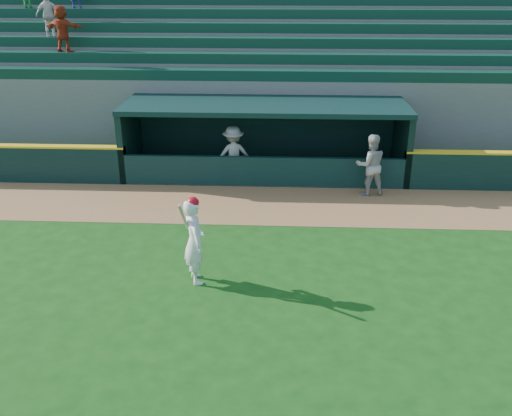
% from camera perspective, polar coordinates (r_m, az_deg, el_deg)
% --- Properties ---
extents(ground, '(120.00, 120.00, 0.00)m').
position_cam_1_polar(ground, '(12.77, -0.35, -8.20)').
color(ground, '#144411').
rests_on(ground, ground).
extents(warning_track, '(40.00, 3.00, 0.01)m').
position_cam_1_polar(warning_track, '(17.14, 0.53, 0.33)').
color(warning_track, olive).
rests_on(warning_track, ground).
extents(dugout_player_front, '(1.04, 0.86, 1.93)m').
position_cam_1_polar(dugout_player_front, '(18.00, 11.37, 4.26)').
color(dugout_player_front, '#ADADA7').
rests_on(dugout_player_front, ground).
extents(dugout_player_inside, '(1.35, 0.97, 1.87)m').
position_cam_1_polar(dugout_player_inside, '(18.76, -2.28, 5.38)').
color(dugout_player_inside, '#A6A5A0').
rests_on(dugout_player_inside, ground).
extents(dugout, '(9.40, 2.80, 2.46)m').
position_cam_1_polar(dugout, '(19.63, 0.91, 7.48)').
color(dugout, slate).
rests_on(dugout, ground).
extents(stands, '(34.50, 6.25, 7.59)m').
position_cam_1_polar(stands, '(23.86, 1.24, 12.83)').
color(stands, slate).
rests_on(stands, ground).
extents(batter_at_plate, '(0.70, 0.91, 2.07)m').
position_cam_1_polar(batter_at_plate, '(12.73, -6.17, -3.20)').
color(batter_at_plate, white).
rests_on(batter_at_plate, ground).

